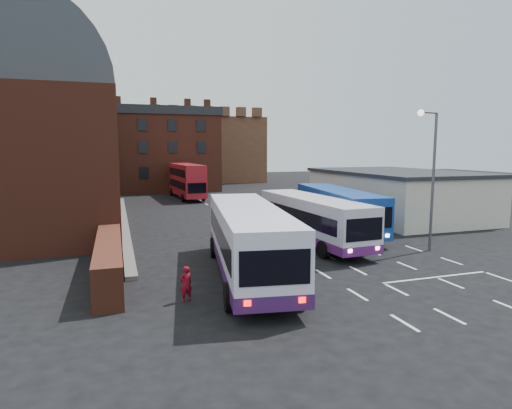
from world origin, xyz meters
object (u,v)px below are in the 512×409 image
object	(u,v)px
bus_white_inbound	(312,216)
street_lamp	(431,168)
pedestrian_red	(186,284)
bus_white_outbound	(248,236)
pedestrian_beige	(258,281)
bus_red_double	(187,180)
bus_blue	(338,207)

from	to	relation	value
bus_white_inbound	street_lamp	xyz separation A→B (m)	(5.80, -4.09, 3.30)
street_lamp	pedestrian_red	distance (m)	16.60
bus_white_outbound	pedestrian_beige	xyz separation A→B (m)	(-0.66, -3.55, -1.17)
street_lamp	bus_red_double	bearing A→B (deg)	106.18
bus_white_outbound	bus_blue	world-z (taller)	bus_white_outbound
bus_white_outbound	bus_red_double	bearing A→B (deg)	94.56
bus_white_inbound	bus_blue	xyz separation A→B (m)	(3.49, 2.95, 0.08)
bus_red_double	bus_white_inbound	bearing A→B (deg)	94.02
bus_blue	street_lamp	xyz separation A→B (m)	(2.31, -7.04, 3.21)
bus_blue	street_lamp	bearing A→B (deg)	115.57
bus_red_double	street_lamp	world-z (taller)	street_lamp
bus_red_double	pedestrian_red	bearing A→B (deg)	77.48
bus_white_outbound	pedestrian_red	distance (m)	4.56
bus_blue	bus_white_outbound	bearing A→B (deg)	48.83
bus_red_double	bus_white_outbound	bearing A→B (deg)	82.54
bus_white_outbound	bus_white_inbound	xyz separation A→B (m)	(6.17, 5.58, -0.20)
pedestrian_red	pedestrian_beige	distance (m)	2.97
bus_white_inbound	bus_red_double	distance (m)	28.93
bus_blue	bus_red_double	size ratio (longest dim) A/B	1.10
bus_white_inbound	bus_blue	world-z (taller)	bus_blue
street_lamp	pedestrian_red	bearing A→B (deg)	-165.03
bus_blue	pedestrian_beige	size ratio (longest dim) A/B	7.00
bus_blue	street_lamp	size ratio (longest dim) A/B	1.43
bus_red_double	pedestrian_red	distance (m)	37.42
bus_white_outbound	bus_blue	size ratio (longest dim) A/B	1.06
pedestrian_beige	bus_blue	bearing A→B (deg)	-117.69
bus_blue	pedestrian_red	distance (m)	17.30
bus_white_inbound	pedestrian_beige	size ratio (longest dim) A/B	6.63
bus_white_inbound	street_lamp	bearing A→B (deg)	141.67
bus_red_double	pedestrian_beige	xyz separation A→B (m)	(-3.13, -37.82, -1.45)
pedestrian_red	bus_white_inbound	bearing A→B (deg)	-160.66
bus_blue	bus_red_double	world-z (taller)	bus_red_double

